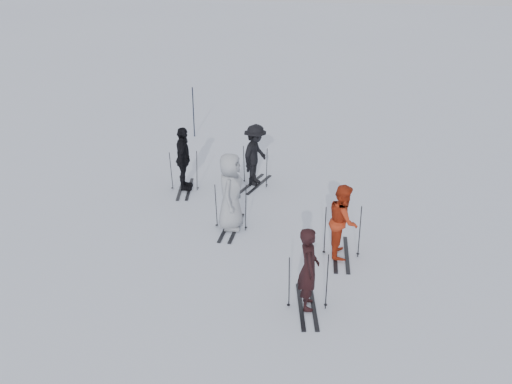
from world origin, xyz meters
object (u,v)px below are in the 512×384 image
Objects in this scene: skier_near_dark at (309,270)px; skier_uphill_far at (255,156)px; skier_red at (343,222)px; skier_uphill_left at (183,160)px; skier_grey at (231,193)px; piste_marker at (193,112)px.

skier_near_dark is 6.38m from skier_uphill_far.
skier_uphill_left reaches higher than skier_red.
skier_uphill_far is (0.09, 2.93, -0.08)m from skier_grey.
skier_grey is at bearing -166.66° from skier_uphill_far.
piste_marker reaches higher than skier_uphill_far.
skier_red is at bearing -24.96° from skier_near_dark.
skier_near_dark is 0.87× the size of skier_grey.
skier_grey is at bearing -149.54° from skier_uphill_left.
skier_red is 0.93× the size of skier_uphill_left.
skier_red is at bearing -133.33° from skier_uphill_left.
skier_red is 4.67m from skier_uphill_far.
skier_near_dark is 3.81m from skier_grey.
skier_grey is at bearing 68.46° from skier_red.
skier_grey is 2.93m from skier_uphill_far.
skier_grey is at bearing -67.19° from piste_marker.
skier_near_dark is at bearing 161.00° from skier_red.
skier_near_dark is at bearing -144.05° from skier_grey.
skier_red is 9.84m from piste_marker.
skier_uphill_left is at bearing 27.71° from skier_near_dark.
skier_grey is 1.06× the size of piste_marker.
skier_uphill_far is at bearing -53.53° from piste_marker.
piste_marker is at bearing 22.80° from skier_grey.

